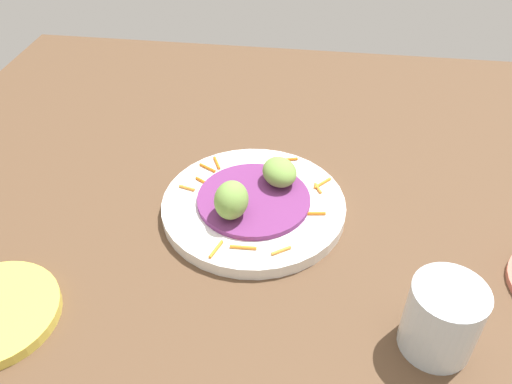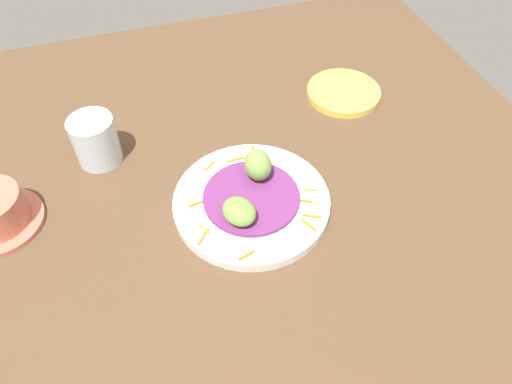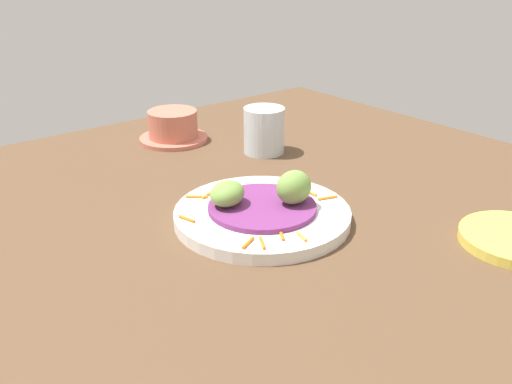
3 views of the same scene
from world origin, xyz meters
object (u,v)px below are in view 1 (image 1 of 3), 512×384
guac_scoop_center (231,200)px  water_glass (442,319)px  guac_scoop_left (279,172)px  main_plate (256,206)px

guac_scoop_center → water_glass: size_ratio=0.62×
guac_scoop_left → water_glass: water_glass is taller
water_glass → guac_scoop_left: bearing=-139.6°
main_plate → guac_scoop_center: 6.01cm
guac_scoop_left → water_glass: bearing=40.4°
main_plate → water_glass: bearing=49.5°
main_plate → guac_scoop_center: (3.70, -2.62, 3.94)cm
main_plate → guac_scoop_left: size_ratio=4.50×
guac_scoop_center → guac_scoop_left: bearing=144.8°
water_glass → main_plate: bearing=-130.5°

